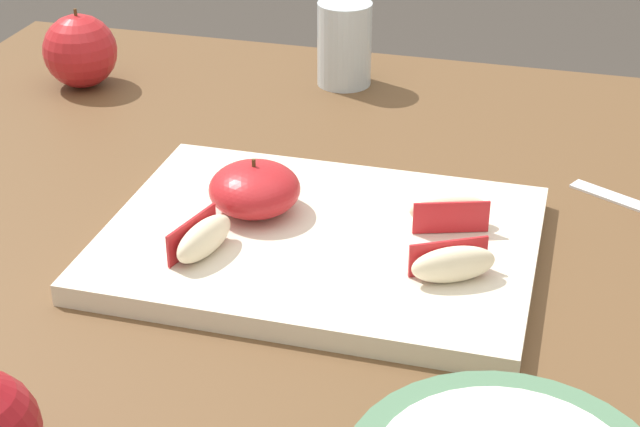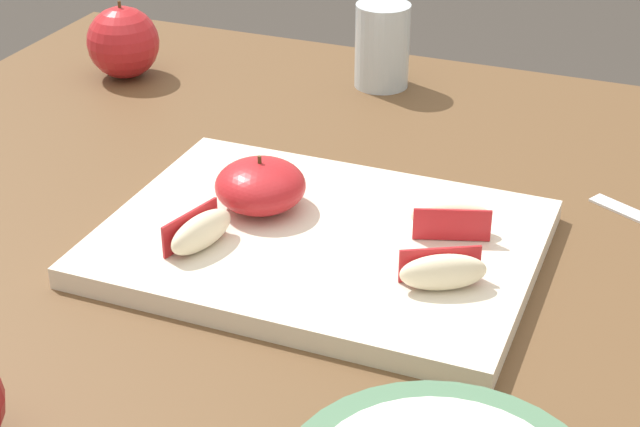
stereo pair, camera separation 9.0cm
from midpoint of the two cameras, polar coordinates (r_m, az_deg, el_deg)
The scene contains 8 objects.
dining_table at distance 1.00m, azimuth 2.85°, elevation -6.37°, with size 1.15×0.98×0.75m.
cutting_board at distance 0.91m, azimuth 2.82°, elevation -1.73°, with size 0.39×0.29×0.02m.
apple_half_skin_up at distance 0.94m, azimuth -0.66°, elevation 1.52°, with size 0.09×0.09×0.05m.
apple_wedge_near_knife at distance 0.88m, azimuth -3.89°, elevation -1.10°, with size 0.04×0.08×0.03m.
apple_wedge_right at distance 0.84m, azimuth 10.05°, elevation -3.34°, with size 0.08×0.06×0.03m.
apple_wedge_left at distance 0.91m, azimuth 10.26°, elevation -0.31°, with size 0.08×0.05×0.03m.
whole_apple_crimson at distance 1.31m, azimuth -9.14°, elevation 9.50°, with size 0.09×0.09×0.10m.
drinking_glass_water at distance 1.27m, azimuth 5.60°, elevation 9.40°, with size 0.07×0.07×0.10m.
Camera 2 is at (0.30, -0.76, 1.23)m, focal length 56.56 mm.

